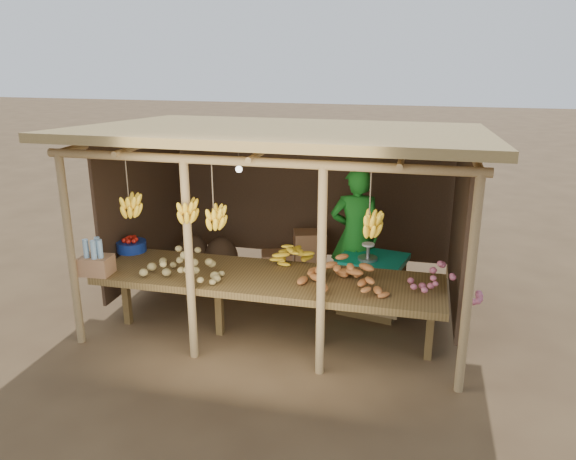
# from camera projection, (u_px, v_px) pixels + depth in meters

# --- Properties ---
(ground) EXTENTS (60.00, 60.00, 0.00)m
(ground) POSITION_uv_depth(u_px,v_px,m) (288.00, 306.00, 7.42)
(ground) COLOR brown
(ground) RESTS_ON ground
(stall_structure) EXTENTS (4.70, 3.50, 2.43)m
(stall_structure) POSITION_uv_depth(u_px,v_px,m) (285.00, 163.00, 6.78)
(stall_structure) COLOR #A28153
(stall_structure) RESTS_ON ground
(counter) EXTENTS (3.90, 1.05, 0.80)m
(counter) POSITION_uv_depth(u_px,v_px,m) (268.00, 281.00, 6.32)
(counter) COLOR brown
(counter) RESTS_ON ground
(potato_heap) EXTENTS (0.99, 0.73, 0.36)m
(potato_heap) POSITION_uv_depth(u_px,v_px,m) (181.00, 262.00, 6.21)
(potato_heap) COLOR #9B8850
(potato_heap) RESTS_ON counter
(sweet_potato_heap) EXTENTS (0.94, 0.62, 0.35)m
(sweet_potato_heap) POSITION_uv_depth(u_px,v_px,m) (344.00, 270.00, 5.99)
(sweet_potato_heap) COLOR #B7672F
(sweet_potato_heap) RESTS_ON counter
(onion_heap) EXTENTS (0.73, 0.45, 0.35)m
(onion_heap) POSITION_uv_depth(u_px,v_px,m) (444.00, 279.00, 5.77)
(onion_heap) COLOR #BB5B71
(onion_heap) RESTS_ON counter
(banana_pile) EXTENTS (0.61, 0.48, 0.34)m
(banana_pile) POSITION_uv_depth(u_px,v_px,m) (294.00, 251.00, 6.58)
(banana_pile) COLOR yellow
(banana_pile) RESTS_ON counter
(tomato_basin) EXTENTS (0.37, 0.37, 0.19)m
(tomato_basin) POSITION_uv_depth(u_px,v_px,m) (131.00, 245.00, 7.07)
(tomato_basin) COLOR navy
(tomato_basin) RESTS_ON counter
(bottle_box) EXTENTS (0.35, 0.28, 0.42)m
(bottle_box) POSITION_uv_depth(u_px,v_px,m) (96.00, 261.00, 6.31)
(bottle_box) COLOR #9F6D47
(bottle_box) RESTS_ON counter
(vendor) EXTENTS (0.72, 0.54, 1.81)m
(vendor) POSITION_uv_depth(u_px,v_px,m) (355.00, 235.00, 7.36)
(vendor) COLOR #1B7D22
(vendor) RESTS_ON ground
(tarp_crate) EXTENTS (0.93, 0.84, 0.96)m
(tarp_crate) POSITION_uv_depth(u_px,v_px,m) (371.00, 282.00, 7.17)
(tarp_crate) COLOR brown
(tarp_crate) RESTS_ON ground
(carton_stack) EXTENTS (1.01, 0.46, 0.72)m
(carton_stack) POSITION_uv_depth(u_px,v_px,m) (299.00, 258.00, 8.23)
(carton_stack) COLOR #9F6D47
(carton_stack) RESTS_ON ground
(burlap_sacks) EXTENTS (0.96, 0.50, 0.68)m
(burlap_sacks) POSITION_uv_depth(u_px,v_px,m) (207.00, 254.00, 8.46)
(burlap_sacks) COLOR #473121
(burlap_sacks) RESTS_ON ground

